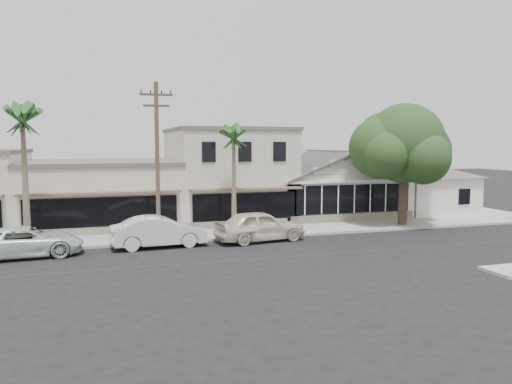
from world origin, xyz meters
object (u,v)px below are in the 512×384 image
object	(u,v)px
car_1	(159,232)
shade_tree	(402,146)
car_0	(260,226)
utility_pole	(157,159)
car_2	(25,242)

from	to	relation	value
car_1	shade_tree	size ratio (longest dim) A/B	0.62
car_0	car_1	size ratio (longest dim) A/B	1.02
car_1	utility_pole	bearing A→B (deg)	-7.45
car_0	car_2	size ratio (longest dim) A/B	0.95
shade_tree	utility_pole	bearing A→B (deg)	-175.70
car_1	shade_tree	xyz separation A→B (m)	(16.48, 2.14, 4.62)
car_2	utility_pole	bearing A→B (deg)	-84.36
car_1	car_2	world-z (taller)	car_1
car_2	shade_tree	bearing A→B (deg)	-89.11
car_0	shade_tree	distance (m)	11.88
shade_tree	car_0	bearing A→B (deg)	-168.37
car_1	car_2	bearing A→B (deg)	90.05
car_0	car_1	xyz separation A→B (m)	(-5.74, 0.07, -0.04)
utility_pole	shade_tree	distance (m)	16.48
shade_tree	car_1	bearing A→B (deg)	-172.61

